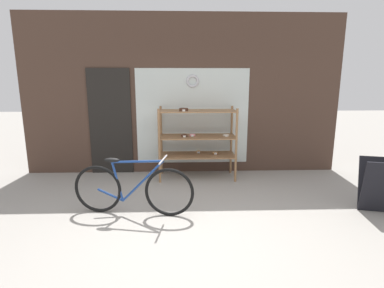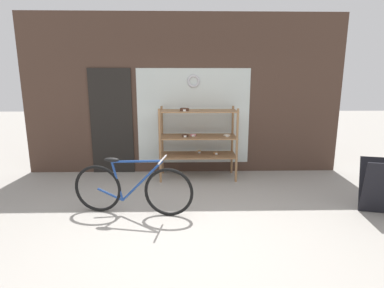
% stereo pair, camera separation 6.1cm
% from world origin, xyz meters
% --- Properties ---
extents(ground_plane, '(30.00, 30.00, 0.00)m').
position_xyz_m(ground_plane, '(0.00, 0.00, 0.00)').
color(ground_plane, gray).
extents(storefront_facade, '(6.34, 0.13, 3.14)m').
position_xyz_m(storefront_facade, '(-0.04, 2.68, 1.54)').
color(storefront_facade, '#473328').
rests_on(storefront_facade, ground_plane).
extents(display_case, '(1.45, 0.60, 1.37)m').
position_xyz_m(display_case, '(0.27, 2.24, 0.83)').
color(display_case, '#8E6642').
rests_on(display_case, ground_plane).
extents(bicycle, '(1.72, 0.46, 0.83)m').
position_xyz_m(bicycle, '(-0.72, 0.64, 0.37)').
color(bicycle, black).
rests_on(bicycle, ground_plane).
extents(sandwich_board, '(0.68, 0.53, 0.78)m').
position_xyz_m(sandwich_board, '(2.84, 0.57, 0.40)').
color(sandwich_board, black).
rests_on(sandwich_board, ground_plane).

